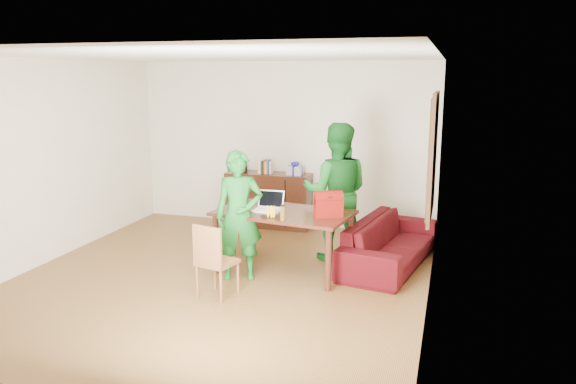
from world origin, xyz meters
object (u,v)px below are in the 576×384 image
(chair, at_px, (217,275))
(table, at_px, (284,219))
(person_near, at_px, (239,216))
(red_bag, at_px, (328,206))
(bottle, at_px, (283,212))
(person_far, at_px, (336,192))
(laptop, at_px, (267,208))
(sofa, at_px, (390,242))

(chair, bearing_deg, table, 78.65)
(table, relative_size, person_near, 1.13)
(red_bag, bearing_deg, bottle, -168.93)
(bottle, xyz_separation_m, red_bag, (0.48, 0.33, 0.03))
(bottle, bearing_deg, person_far, 68.83)
(red_bag, bearing_deg, chair, -162.57)
(person_near, xyz_separation_m, bottle, (0.56, -0.02, 0.09))
(table, xyz_separation_m, person_far, (0.54, 0.68, 0.25))
(laptop, distance_m, sofa, 1.72)
(chair, relative_size, sofa, 0.42)
(sofa, bearing_deg, table, 127.90)
(chair, xyz_separation_m, laptop, (0.29, 0.98, 0.59))
(chair, relative_size, person_near, 0.54)
(table, bearing_deg, sofa, 35.78)
(table, distance_m, red_bag, 0.64)
(person_near, xyz_separation_m, sofa, (1.73, 1.05, -0.50))
(person_far, bearing_deg, laptop, 35.17)
(sofa, bearing_deg, person_near, 131.90)
(person_far, height_order, bottle, person_far)
(person_far, xyz_separation_m, laptop, (-0.74, -0.71, -0.10))
(person_near, distance_m, bottle, 0.57)
(person_near, bearing_deg, sofa, 10.72)
(person_far, relative_size, red_bag, 5.54)
(chair, relative_size, red_bag, 2.55)
(person_near, relative_size, red_bag, 4.73)
(person_near, bearing_deg, laptop, 34.78)
(laptop, relative_size, sofa, 0.17)
(chair, distance_m, sofa, 2.43)
(bottle, height_order, sofa, bottle)
(table, relative_size, person_far, 0.97)
(chair, bearing_deg, person_far, 73.22)
(chair, height_order, laptop, laptop)
(person_far, distance_m, red_bag, 0.76)
(bottle, bearing_deg, laptop, 130.37)
(sofa, bearing_deg, laptop, 125.75)
(person_far, distance_m, sofa, 0.98)
(table, xyz_separation_m, red_bag, (0.60, -0.08, 0.23))
(chair, height_order, person_far, person_far)
(chair, distance_m, red_bag, 1.58)
(person_near, distance_m, sofa, 2.08)
(bottle, bearing_deg, person_near, 177.92)
(table, height_order, laptop, laptop)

